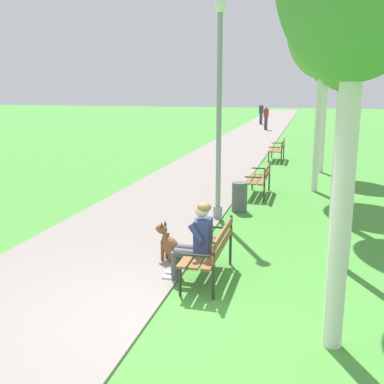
{
  "coord_description": "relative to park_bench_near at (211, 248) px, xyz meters",
  "views": [
    {
      "loc": [
        1.76,
        -5.17,
        2.93
      ],
      "look_at": [
        -0.47,
        3.49,
        0.9
      ],
      "focal_mm": 44.0,
      "sensor_mm": 36.0,
      "label": 1
    }
  ],
  "objects": [
    {
      "name": "pedestrian_distant",
      "position": [
        -1.7,
        25.22,
        0.33
      ],
      "size": [
        0.32,
        0.22,
        1.65
      ],
      "color": "#383842",
      "rests_on": "ground"
    },
    {
      "name": "ground_plane",
      "position": [
        -0.34,
        -1.49,
        -0.51
      ],
      "size": [
        120.0,
        120.0,
        0.0
      ],
      "primitive_type": "plane",
      "color": "#478E38"
    },
    {
      "name": "birch_tree_fifth",
      "position": [
        1.73,
        9.98,
        3.82
      ],
      "size": [
        1.5,
        1.59,
        5.8
      ],
      "color": "silver",
      "rests_on": "ground"
    },
    {
      "name": "park_bench_far",
      "position": [
        0.1,
        12.13,
        0.0
      ],
      "size": [
        0.55,
        1.5,
        0.85
      ],
      "color": "brown",
      "rests_on": "ground"
    },
    {
      "name": "litter_bin",
      "position": [
        -0.2,
        4.11,
        -0.16
      ],
      "size": [
        0.36,
        0.36,
        0.7
      ],
      "primitive_type": "cylinder",
      "color": "#515156",
      "rests_on": "ground"
    },
    {
      "name": "pedestrian_further_distant",
      "position": [
        -2.53,
        29.79,
        0.33
      ],
      "size": [
        0.32,
        0.22,
        1.65
      ],
      "color": "#383842",
      "rests_on": "ground"
    },
    {
      "name": "person_seated_on_near_bench",
      "position": [
        -0.21,
        -0.13,
        0.17
      ],
      "size": [
        0.74,
        0.49,
        1.25
      ],
      "color": "#4C4C51",
      "rests_on": "ground"
    },
    {
      "name": "dog_brown",
      "position": [
        -0.76,
        0.49,
        -0.25
      ],
      "size": [
        0.8,
        0.44,
        0.71
      ],
      "color": "brown",
      "rests_on": "ground"
    },
    {
      "name": "lamp_post_near",
      "position": [
        -0.56,
        3.32,
        1.91
      ],
      "size": [
        0.24,
        0.24,
        4.69
      ],
      "color": "gray",
      "rests_on": "ground"
    },
    {
      "name": "birch_tree_fourth",
      "position": [
        1.53,
        6.82,
        4.02
      ],
      "size": [
        1.96,
        2.13,
        6.01
      ],
      "color": "silver",
      "rests_on": "ground"
    },
    {
      "name": "birch_tree_third",
      "position": [
        1.96,
        3.94,
        3.8
      ],
      "size": [
        1.69,
        1.64,
        5.91
      ],
      "color": "silver",
      "rests_on": "ground"
    },
    {
      "name": "paved_path",
      "position": [
        -2.13,
        22.51,
        -0.49
      ],
      "size": [
        3.31,
        60.0,
        0.04
      ],
      "primitive_type": "cube",
      "color": "gray",
      "rests_on": "ground"
    },
    {
      "name": "park_bench_near",
      "position": [
        0.0,
        0.0,
        0.0
      ],
      "size": [
        0.55,
        1.5,
        0.85
      ],
      "color": "brown",
      "rests_on": "ground"
    },
    {
      "name": "park_bench_mid",
      "position": [
        0.09,
        5.9,
        0.0
      ],
      "size": [
        0.55,
        1.5,
        0.85
      ],
      "color": "brown",
      "rests_on": "ground"
    }
  ]
}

